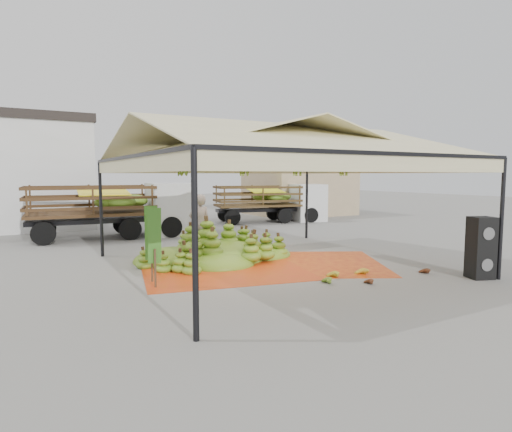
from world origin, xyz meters
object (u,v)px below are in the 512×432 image
banana_heap (219,241)px  truck_left (119,204)px  truck_right (275,199)px  speaker_stack (481,248)px  vendor (200,225)px

banana_heap → truck_left: 6.48m
truck_left → truck_right: (8.75, 1.82, -0.10)m
banana_heap → truck_left: bearing=105.1°
truck_left → truck_right: truck_left is taller
speaker_stack → truck_left: size_ratio=0.23×
truck_left → banana_heap: bearing=-70.2°
speaker_stack → truck_left: bearing=138.2°
vendor → truck_right: size_ratio=0.31×
truck_left → truck_right: 8.93m
vendor → truck_right: 10.32m
vendor → banana_heap: bearing=111.6°
banana_heap → speaker_stack: size_ratio=3.31×
speaker_stack → truck_right: size_ratio=0.25×
speaker_stack → truck_left: (-6.28, 11.77, 0.60)m
banana_heap → truck_left: (-1.67, 6.20, 0.83)m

